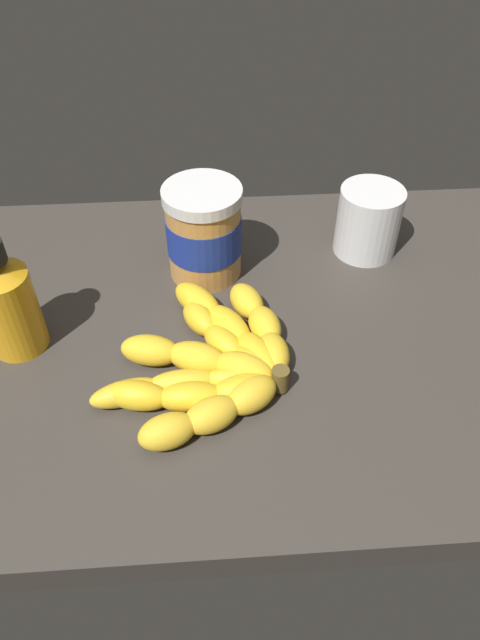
{
  "coord_description": "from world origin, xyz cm",
  "views": [
    {
      "loc": [
        6.48,
        52.16,
        52.56
      ],
      "look_at": [
        3.18,
        4.02,
        5.09
      ],
      "focal_mm": 33.0,
      "sensor_mm": 36.0,
      "label": 1
    }
  ],
  "objects_px": {
    "honey_bottle": "(7,302)",
    "coffee_mug": "(368,220)",
    "peanut_butter_jar": "(204,232)",
    "banana_bunch": "(215,362)"
  },
  "relations": [
    {
      "from": "coffee_mug",
      "to": "banana_bunch",
      "type": "bearing_deg",
      "value": 44.51
    },
    {
      "from": "coffee_mug",
      "to": "peanut_butter_jar",
      "type": "bearing_deg",
      "value": 8.6
    },
    {
      "from": "banana_bunch",
      "to": "coffee_mug",
      "type": "distance_m",
      "value": 0.32
    },
    {
      "from": "banana_bunch",
      "to": "honey_bottle",
      "type": "distance_m",
      "value": 0.25
    },
    {
      "from": "honey_bottle",
      "to": "coffee_mug",
      "type": "xyz_separation_m",
      "value": [
        -0.46,
        -0.16,
        -0.02
      ]
    },
    {
      "from": "peanut_butter_jar",
      "to": "coffee_mug",
      "type": "height_order",
      "value": "peanut_butter_jar"
    },
    {
      "from": "peanut_butter_jar",
      "to": "honey_bottle",
      "type": "relative_size",
      "value": 0.85
    },
    {
      "from": "honey_bottle",
      "to": "coffee_mug",
      "type": "distance_m",
      "value": 0.49
    },
    {
      "from": "honey_bottle",
      "to": "peanut_butter_jar",
      "type": "bearing_deg",
      "value": -151.58
    },
    {
      "from": "banana_bunch",
      "to": "coffee_mug",
      "type": "relative_size",
      "value": 2.14
    }
  ]
}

